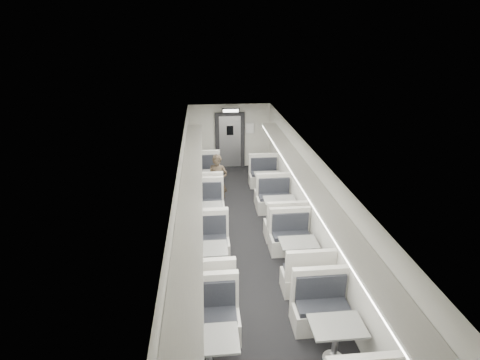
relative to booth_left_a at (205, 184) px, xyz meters
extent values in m
cube|color=black|center=(1.00, -3.37, -0.45)|extent=(3.00, 12.00, 0.12)
cube|color=white|center=(1.00, -3.37, 2.07)|extent=(3.00, 12.00, 0.12)
cube|color=beige|center=(1.00, 2.69, 0.81)|extent=(3.00, 0.12, 2.40)
cube|color=beige|center=(-0.56, -3.37, 0.81)|extent=(0.12, 12.00, 2.40)
cube|color=beige|center=(2.56, -3.37, 0.81)|extent=(0.12, 12.00, 2.40)
cube|color=beige|center=(0.00, -0.80, -0.16)|extent=(1.08, 0.60, 0.46)
cube|color=black|center=(0.00, -0.77, 0.12)|extent=(0.96, 0.48, 0.10)
cube|color=beige|center=(0.00, -1.02, 0.43)|extent=(1.08, 0.12, 0.72)
cube|color=beige|center=(0.00, 0.80, -0.16)|extent=(1.08, 0.60, 0.46)
cube|color=black|center=(0.00, 0.77, 0.12)|extent=(0.96, 0.48, 0.10)
cube|color=beige|center=(0.00, 1.02, 0.43)|extent=(1.08, 0.12, 0.72)
cylinder|color=silver|center=(0.00, 0.00, -0.04)|extent=(0.10, 0.10, 0.71)
cylinder|color=silver|center=(0.00, 0.00, -0.38)|extent=(0.37, 0.37, 0.03)
cube|color=gray|center=(0.00, 0.00, 0.35)|extent=(0.90, 0.61, 0.04)
cube|color=beige|center=(0.00, -3.10, -0.17)|extent=(1.06, 0.59, 0.45)
cube|color=black|center=(0.00, -3.07, 0.11)|extent=(0.94, 0.47, 0.10)
cube|color=beige|center=(0.00, -3.32, 0.41)|extent=(1.06, 0.12, 0.70)
cube|color=beige|center=(0.00, -1.54, -0.17)|extent=(1.06, 0.59, 0.45)
cube|color=black|center=(0.00, -1.57, 0.11)|extent=(0.94, 0.47, 0.10)
cube|color=beige|center=(0.00, -1.32, 0.41)|extent=(1.06, 0.12, 0.70)
cylinder|color=silver|center=(0.00, -2.32, -0.05)|extent=(0.10, 0.10, 0.69)
cylinder|color=silver|center=(0.00, -2.32, -0.38)|extent=(0.36, 0.36, 0.03)
cube|color=gray|center=(0.00, -2.32, 0.34)|extent=(0.88, 0.60, 0.04)
cube|color=beige|center=(0.00, -5.07, -0.17)|extent=(1.07, 0.60, 0.45)
cube|color=black|center=(0.00, -5.04, 0.11)|extent=(0.95, 0.47, 0.10)
cube|color=beige|center=(0.00, -5.29, 0.41)|extent=(1.07, 0.12, 0.71)
cube|color=beige|center=(0.00, -3.50, -0.17)|extent=(1.07, 0.60, 0.45)
cube|color=black|center=(0.00, -3.53, 0.11)|extent=(0.95, 0.47, 0.10)
cube|color=beige|center=(0.00, -3.28, 0.41)|extent=(1.07, 0.12, 0.71)
cylinder|color=silver|center=(0.00, -4.29, -0.05)|extent=(0.10, 0.10, 0.70)
cylinder|color=silver|center=(0.00, -4.29, -0.38)|extent=(0.36, 0.36, 0.03)
cube|color=gray|center=(0.00, -4.29, 0.34)|extent=(0.89, 0.61, 0.04)
cube|color=beige|center=(0.00, -5.93, -0.16)|extent=(1.08, 0.60, 0.46)
cube|color=black|center=(0.00, -5.96, 0.12)|extent=(0.96, 0.48, 0.10)
cube|color=beige|center=(0.00, -5.71, 0.42)|extent=(1.08, 0.12, 0.72)
cylinder|color=silver|center=(0.00, -6.73, -0.04)|extent=(0.10, 0.10, 0.71)
cube|color=gray|center=(0.00, -6.73, 0.35)|extent=(0.90, 0.61, 0.04)
cube|color=beige|center=(2.00, -0.85, -0.18)|extent=(0.99, 0.55, 0.42)
cube|color=black|center=(2.00, -0.82, 0.07)|extent=(0.88, 0.44, 0.09)
cube|color=beige|center=(2.00, -1.05, 0.35)|extent=(0.99, 0.11, 0.65)
cube|color=beige|center=(2.00, 0.61, -0.18)|extent=(0.99, 0.55, 0.42)
cube|color=black|center=(2.00, 0.58, 0.07)|extent=(0.88, 0.44, 0.09)
cube|color=beige|center=(2.00, 0.81, 0.35)|extent=(0.99, 0.11, 0.65)
cylinder|color=silver|center=(2.00, -0.12, -0.07)|extent=(0.09, 0.09, 0.64)
cylinder|color=silver|center=(2.00, -0.12, -0.38)|extent=(0.34, 0.34, 0.03)
cube|color=gray|center=(2.00, -0.12, 0.29)|extent=(0.82, 0.56, 0.04)
cube|color=beige|center=(2.00, -2.78, -0.18)|extent=(1.02, 0.57, 0.43)
cube|color=black|center=(2.00, -2.76, 0.09)|extent=(0.90, 0.45, 0.10)
cube|color=beige|center=(2.00, -2.99, 0.37)|extent=(1.02, 0.11, 0.67)
cube|color=beige|center=(2.00, -1.29, -0.18)|extent=(1.02, 0.57, 0.43)
cube|color=black|center=(2.00, -1.32, 0.09)|extent=(0.90, 0.45, 0.10)
cube|color=beige|center=(2.00, -1.08, 0.37)|extent=(1.02, 0.11, 0.67)
cylinder|color=silver|center=(2.00, -2.04, -0.06)|extent=(0.10, 0.10, 0.66)
cylinder|color=silver|center=(2.00, -2.04, -0.38)|extent=(0.34, 0.34, 0.03)
cube|color=gray|center=(2.00, -2.04, 0.31)|extent=(0.84, 0.57, 0.04)
cube|color=beige|center=(2.00, -4.86, -0.19)|extent=(0.98, 0.55, 0.42)
cube|color=black|center=(2.00, -4.83, 0.07)|extent=(0.87, 0.43, 0.09)
cube|color=beige|center=(2.00, -5.06, 0.35)|extent=(0.98, 0.11, 0.65)
cube|color=beige|center=(2.00, -3.41, -0.19)|extent=(0.98, 0.55, 0.42)
cube|color=black|center=(2.00, -3.44, 0.07)|extent=(0.87, 0.43, 0.09)
cube|color=beige|center=(2.00, -3.22, 0.35)|extent=(0.98, 0.11, 0.65)
cylinder|color=silver|center=(2.00, -4.14, -0.07)|extent=(0.09, 0.09, 0.64)
cylinder|color=silver|center=(2.00, -4.14, -0.38)|extent=(0.33, 0.33, 0.03)
cube|color=gray|center=(2.00, -4.14, 0.28)|extent=(0.81, 0.55, 0.04)
cube|color=beige|center=(2.00, -5.85, -0.18)|extent=(1.02, 0.57, 0.43)
cube|color=black|center=(2.00, -5.88, 0.09)|extent=(0.90, 0.45, 0.10)
cube|color=beige|center=(2.00, -5.65, 0.37)|extent=(1.02, 0.12, 0.67)
cylinder|color=silver|center=(2.00, -6.60, -0.06)|extent=(0.10, 0.10, 0.66)
cylinder|color=silver|center=(2.00, -6.60, -0.38)|extent=(0.35, 0.35, 0.03)
cube|color=gray|center=(2.00, -6.60, 0.31)|extent=(0.84, 0.58, 0.04)
imported|color=black|center=(0.39, -0.85, 0.42)|extent=(0.67, 0.52, 1.62)
cube|color=black|center=(-0.49, 0.03, 0.96)|extent=(0.02, 1.18, 0.84)
cube|color=black|center=(-0.49, -2.17, 0.96)|extent=(0.02, 1.18, 0.84)
cube|color=black|center=(-0.49, -4.37, 0.96)|extent=(0.02, 1.18, 0.84)
cube|color=black|center=(-0.49, -6.57, 0.96)|extent=(0.02, 1.18, 0.84)
cube|color=beige|center=(-0.26, -3.67, 1.53)|extent=(0.46, 10.40, 0.05)
cube|color=white|center=(-0.06, -3.67, 1.48)|extent=(0.05, 10.20, 0.04)
cube|color=beige|center=(2.26, -3.67, 1.53)|extent=(0.46, 10.40, 0.05)
cube|color=white|center=(2.06, -3.67, 1.48)|extent=(0.05, 10.20, 0.04)
cube|color=black|center=(1.00, 2.57, 0.66)|extent=(1.10, 0.10, 2.10)
cube|color=silver|center=(1.00, 2.54, 0.61)|extent=(0.80, 0.05, 1.95)
cube|color=black|center=(1.00, 2.50, 1.06)|extent=(0.25, 0.02, 0.35)
cube|color=black|center=(1.00, 2.08, 1.89)|extent=(0.62, 0.10, 0.16)
cube|color=white|center=(1.00, 2.02, 1.89)|extent=(0.54, 0.02, 0.10)
cube|color=silver|center=(1.75, 2.55, 1.11)|extent=(0.32, 0.02, 0.40)
camera|label=1|loc=(0.06, -10.94, 4.61)|focal=28.00mm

